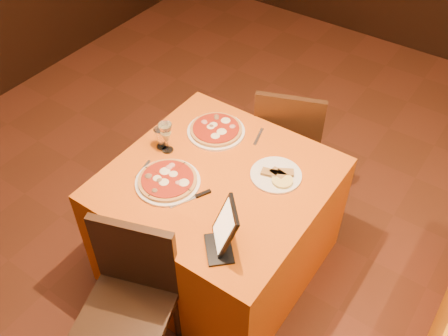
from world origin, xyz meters
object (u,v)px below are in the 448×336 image
Objects in this scene: wine_glass at (166,137)px; water_glass at (161,138)px; main_table at (219,222)px; chair_main_far at (289,136)px; pizza_near at (168,181)px; tablet at (225,226)px; pizza_far at (216,130)px; chair_main_near at (125,315)px.

water_glass is (-0.04, 0.00, -0.03)m from wine_glass.
main_table is at bearing -2.02° from water_glass.
wine_glass reaches higher than water_glass.
chair_main_far is 1.07m from pizza_near.
chair_main_far is at bearing 150.02° from tablet.
pizza_near and pizza_far have the same top height.
tablet is at bearing 82.40° from chair_main_far.
main_table is at bearing 69.01° from chair_main_far.
main_table is 8.46× the size of water_glass.
pizza_far is at bearing 57.40° from water_glass.
pizza_far is 0.32m from wine_glass.
chair_main_near reaches higher than main_table.
wine_glass is at bearing 178.51° from main_table.
pizza_near is 0.29m from water_glass.
main_table is at bearing -52.72° from pizza_far.
chair_main_near is 2.66× the size of pizza_near.
pizza_far is (-0.22, 1.07, 0.31)m from chair_main_near.
tablet reaches higher than pizza_near.
chair_main_near is at bearing -65.84° from wine_glass.
chair_main_near reaches higher than water_glass.
pizza_far reaches higher than main_table.
chair_main_far is at bearing 71.30° from chair_main_near.
wine_glass reaches higher than chair_main_far.
pizza_near reaches higher than main_table.
chair_main_near is 2.70× the size of pizza_far.
main_table is 0.53m from pizza_far.
wine_glass reaches higher than pizza_near.
tablet is at bearing -28.63° from wine_glass.
chair_main_near is at bearing -72.10° from pizza_near.
pizza_near is 1.80× the size of wine_glass.
tablet is at bearing -50.62° from main_table.
chair_main_far is 3.73× the size of tablet.
water_glass is at bearing 177.98° from main_table.
chair_main_far is 7.00× the size of water_glass.
tablet is (0.27, -0.33, 0.49)m from main_table.
water_glass is at bearing -122.60° from pizza_far.
water_glass reaches higher than pizza_near.
tablet reaches higher than pizza_far.
pizza_far is at bearing 93.54° from pizza_near.
main_table is at bearing 44.37° from pizza_near.
pizza_far is 0.80m from tablet.
chair_main_far is 2.70× the size of pizza_far.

